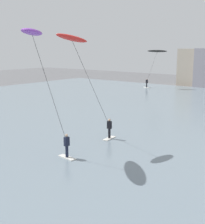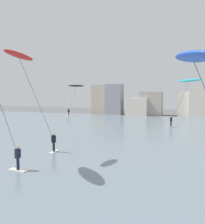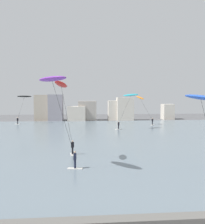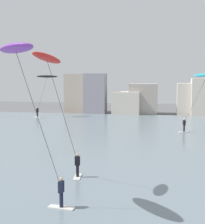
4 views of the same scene
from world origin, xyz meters
name	(u,v)px [view 1 (image 1 of 4)]	position (x,y,z in m)	size (l,w,h in m)	color
kitesurfer_black	(156,54)	(-17.92, 50.46, 6.19)	(4.02, 2.66, 6.87)	silver
kitesurfer_red	(78,54)	(-5.77, 16.77, 6.84)	(1.94, 5.18, 8.27)	silver
kitesurfer_purple	(35,41)	(-6.24, 13.28, 7.69)	(4.23, 3.57, 8.41)	silver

